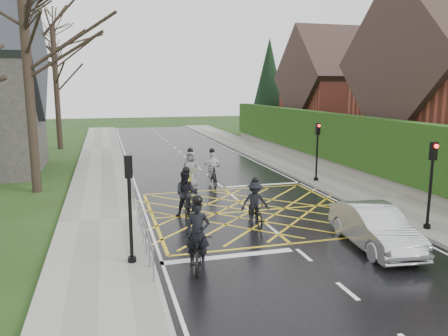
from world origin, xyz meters
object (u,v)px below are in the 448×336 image
cyclist_back (187,198)px  cyclist_lead (191,174)px  cyclist_front (212,172)px  car (375,227)px  cyclist_mid (255,207)px  cyclist_rear (198,244)px

cyclist_back → cyclist_lead: bearing=90.6°
cyclist_front → car: bearing=-72.1°
cyclist_front → cyclist_lead: bearing=-168.6°
cyclist_mid → cyclist_lead: cyclist_lead is taller
cyclist_rear → cyclist_front: cyclist_rear is taller
cyclist_back → cyclist_mid: (2.29, -1.54, -0.11)m
cyclist_mid → cyclist_front: (0.02, 6.73, 0.07)m
cyclist_mid → cyclist_lead: (-1.15, 6.53, 0.06)m
cyclist_rear → cyclist_lead: (1.71, 9.83, 0.03)m
cyclist_back → cyclist_lead: cyclist_lead is taller
cyclist_back → cyclist_mid: size_ratio=1.12×
cyclist_front → car: (2.85, -9.99, -0.05)m
cyclist_mid → cyclist_lead: size_ratio=0.84×
cyclist_back → cyclist_front: 5.68m
cyclist_rear → car: size_ratio=0.55×
cyclist_lead → cyclist_back: bearing=-85.6°
cyclist_mid → cyclist_front: cyclist_front is taller
cyclist_mid → cyclist_rear: bearing=-127.0°
cyclist_back → cyclist_front: bearing=79.5°
cyclist_rear → car: (5.73, 0.03, -0.00)m
cyclist_back → car: (5.15, -4.81, -0.09)m
cyclist_rear → cyclist_lead: 9.98m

